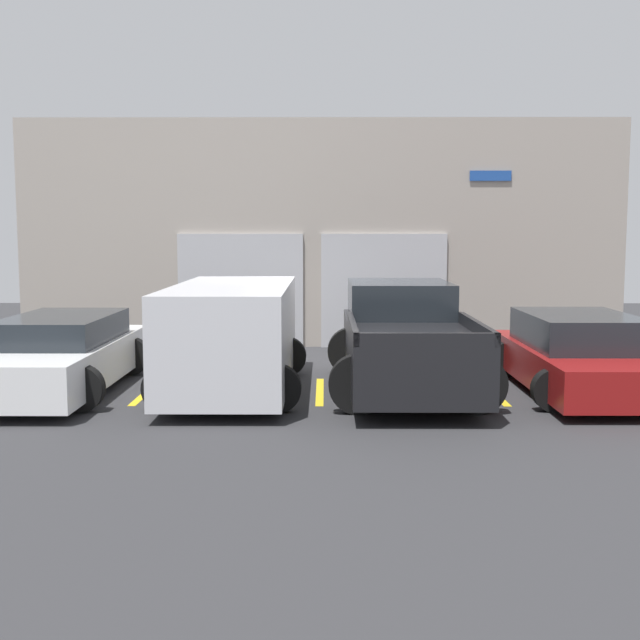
{
  "coord_description": "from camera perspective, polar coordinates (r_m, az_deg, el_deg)",
  "views": [
    {
      "loc": [
        0.08,
        -14.67,
        2.55
      ],
      "look_at": [
        0.0,
        -1.53,
        1.1
      ],
      "focal_mm": 45.0,
      "sensor_mm": 36.0,
      "label": 1
    }
  ],
  "objects": [
    {
      "name": "sedan_side",
      "position": [
        12.83,
        -6.2,
        -1.01
      ],
      "size": [
        2.26,
        4.73,
        1.72
      ],
      "color": "silver",
      "rests_on": "ground"
    },
    {
      "name": "van_right",
      "position": [
        13.45,
        17.97,
        -2.42
      ],
      "size": [
        2.25,
        4.55,
        1.24
      ],
      "color": "maroon",
      "rests_on": "ground"
    },
    {
      "name": "shophouse_building",
      "position": [
        17.96,
        0.08,
        6.05
      ],
      "size": [
        13.38,
        0.68,
        5.01
      ],
      "color": "#9E9389",
      "rests_on": "ground"
    },
    {
      "name": "parking_stripe_right",
      "position": [
        13.17,
        12.16,
        -4.99
      ],
      "size": [
        0.12,
        2.2,
        0.01
      ],
      "primitive_type": "cube",
      "color": "gold",
      "rests_on": "ground"
    },
    {
      "name": "parking_stripe_left",
      "position": [
        13.2,
        -12.15,
        -4.96
      ],
      "size": [
        0.12,
        2.2,
        0.01
      ],
      "primitive_type": "cube",
      "color": "gold",
      "rests_on": "ground"
    },
    {
      "name": "pickup_truck",
      "position": [
        13.1,
        6.06,
        -1.41
      ],
      "size": [
        2.51,
        5.04,
        1.68
      ],
      "color": "black",
      "rests_on": "ground"
    },
    {
      "name": "sedan_white",
      "position": [
        13.5,
        -17.93,
        -2.38
      ],
      "size": [
        2.19,
        4.79,
        1.21
      ],
      "color": "white",
      "rests_on": "ground"
    },
    {
      "name": "parking_stripe_centre",
      "position": [
        12.89,
        -0.01,
        -5.09
      ],
      "size": [
        0.12,
        2.2,
        0.01
      ],
      "primitive_type": "cube",
      "color": "gold",
      "rests_on": "ground"
    },
    {
      "name": "ground_plane",
      "position": [
        14.89,
        0.03,
        -3.56
      ],
      "size": [
        28.0,
        28.0,
        0.0
      ],
      "primitive_type": "plane",
      "color": "#2D2D30"
    }
  ]
}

